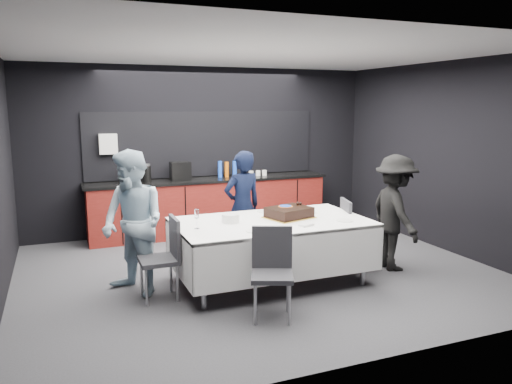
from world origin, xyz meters
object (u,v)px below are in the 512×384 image
at_px(person_left, 133,223).
at_px(chair_left, 165,252).
at_px(person_right, 395,213).
at_px(chair_right, 353,228).
at_px(person_center, 242,206).
at_px(party_table, 271,232).
at_px(champagne_flute, 197,215).
at_px(cake_assembly, 289,213).
at_px(chair_near, 272,266).
at_px(plate_stack, 231,218).

bearing_deg(person_left, chair_left, 19.46).
xyz_separation_m(person_left, person_right, (3.33, -0.36, -0.07)).
bearing_deg(chair_right, person_center, 146.95).
xyz_separation_m(party_table, champagne_flute, (-0.94, -0.06, 0.30)).
distance_m(cake_assembly, chair_right, 1.04).
distance_m(chair_near, person_center, 1.90).
bearing_deg(chair_near, champagne_flute, 123.56).
distance_m(person_center, person_left, 1.75).
relative_size(cake_assembly, person_left, 0.38).
relative_size(chair_right, chair_near, 1.00).
bearing_deg(chair_left, party_table, 1.15).
bearing_deg(person_right, person_left, 92.77).
height_order(chair_right, person_left, person_left).
relative_size(chair_left, chair_right, 1.00).
relative_size(chair_near, person_center, 0.60).
relative_size(plate_stack, person_center, 0.14).
bearing_deg(champagne_flute, plate_stack, 18.78).
bearing_deg(cake_assembly, person_center, 107.66).
relative_size(person_center, person_right, 1.01).
height_order(party_table, plate_stack, plate_stack).
xyz_separation_m(plate_stack, person_right, (2.21, -0.23, -0.07)).
bearing_deg(person_left, party_table, 51.14).
relative_size(champagne_flute, person_left, 0.13).
xyz_separation_m(chair_left, person_left, (-0.31, 0.25, 0.30)).
distance_m(champagne_flute, chair_near, 1.09).
height_order(champagne_flute, chair_left, champagne_flute).
bearing_deg(champagne_flute, cake_assembly, 5.18).
height_order(plate_stack, chair_right, chair_right).
distance_m(party_table, chair_right, 1.26).
relative_size(plate_stack, champagne_flute, 0.94).
distance_m(champagne_flute, person_left, 0.73).
bearing_deg(chair_near, chair_left, 136.55).
relative_size(chair_near, person_right, 0.61).
height_order(chair_left, person_left, person_left).
distance_m(chair_left, chair_near, 1.27).
distance_m(party_table, chair_left, 1.31).
relative_size(cake_assembly, chair_right, 0.69).
height_order(party_table, champagne_flute, champagne_flute).
bearing_deg(plate_stack, chair_near, -84.10).
xyz_separation_m(chair_right, person_center, (-1.27, 0.83, 0.24)).
height_order(cake_assembly, person_left, person_left).
bearing_deg(chair_left, chair_right, 3.31).
height_order(champagne_flute, chair_near, champagne_flute).
xyz_separation_m(chair_right, chair_near, (-1.63, -1.02, 0.00)).
height_order(chair_left, chair_right, same).
relative_size(party_table, chair_left, 2.51).
height_order(person_left, person_right, person_left).
relative_size(cake_assembly, plate_stack, 3.02).
xyz_separation_m(cake_assembly, chair_right, (0.99, 0.07, -0.31)).
xyz_separation_m(cake_assembly, person_right, (1.46, -0.18, -0.08)).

